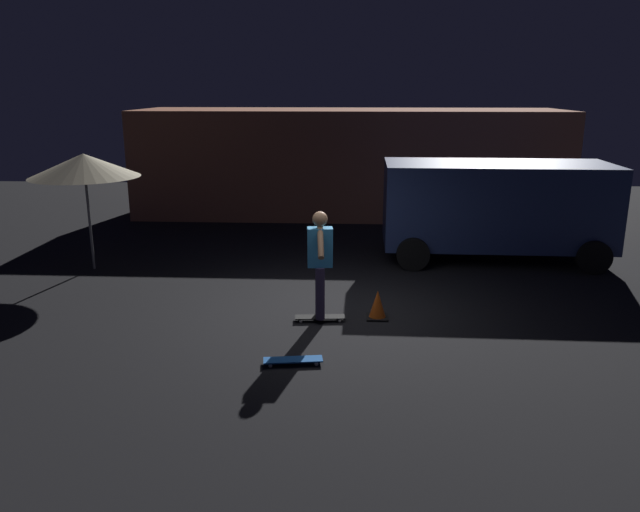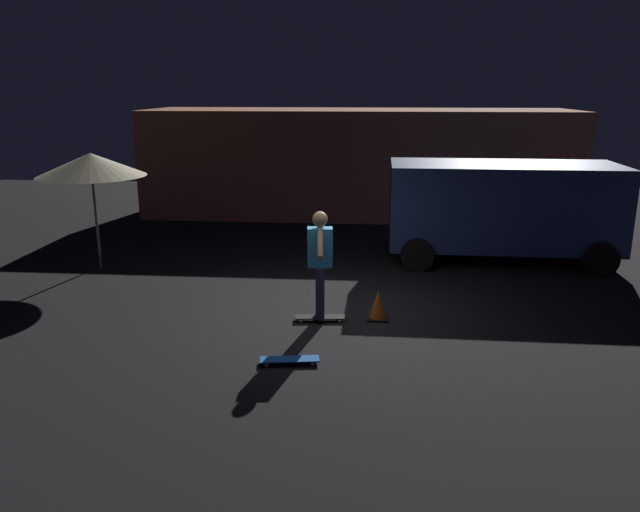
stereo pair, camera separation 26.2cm
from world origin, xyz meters
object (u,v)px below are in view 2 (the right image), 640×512
Objects in this scene: skater at (320,257)px; skateboard_ridden at (320,317)px; traffic_cone at (378,306)px; patio_umbrella at (91,165)px; parked_van at (502,206)px; skateboard_spare at (290,360)px.

skateboard_ridden is at bearing 90.00° from skater.
skater is (0.00, -0.00, 0.98)m from skateboard_ridden.
skater is 1.23m from traffic_cone.
parked_van is at bearing 8.42° from patio_umbrella.
skater is (4.70, -2.63, -1.04)m from patio_umbrella.
patio_umbrella reaches higher than traffic_cone.
skateboard_ridden is 0.93m from traffic_cone.
patio_umbrella is at bearing 156.15° from traffic_cone.
patio_umbrella is 5.49m from skater.
skateboard_spare is 2.10m from traffic_cone.
skater reaches higher than traffic_cone.
parked_van is 5.29m from skateboard_ridden.
traffic_cone is (0.90, 0.16, -0.83)m from skater.
patio_umbrella is 5.00× the size of traffic_cone.
skater is at bearing -132.08° from parked_van.
skateboard_spare is 1.89m from skater.
patio_umbrella is 6.44m from skateboard_spare.
skateboard_ridden is 0.99× the size of skateboard_spare.
skateboard_spare is at bearing -99.65° from skater.
skateboard_ridden is 1.73× the size of traffic_cone.
skateboard_ridden is at bearing -29.24° from patio_umbrella.
skater is at bearing 80.35° from skateboard_spare.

